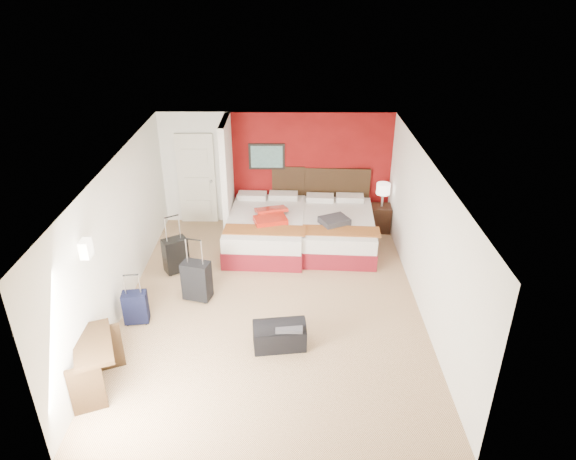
{
  "coord_description": "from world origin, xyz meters",
  "views": [
    {
      "loc": [
        0.3,
        -7.4,
        5.2
      ],
      "look_at": [
        0.27,
        0.8,
        1.0
      ],
      "focal_mm": 32.23,
      "sensor_mm": 36.0,
      "label": 1
    }
  ],
  "objects_px": {
    "suitcase_navy": "(136,309)",
    "duffel_bag": "(279,335)",
    "suitcase_black": "(176,256)",
    "table_lamp": "(383,195)",
    "bed_right": "(337,231)",
    "bed_left": "(266,230)",
    "red_suitcase_open": "(271,215)",
    "desk": "(97,366)",
    "nightstand": "(381,218)",
    "suitcase_charcoal": "(197,282)"
  },
  "relations": [
    {
      "from": "suitcase_navy",
      "to": "duffel_bag",
      "type": "bearing_deg",
      "value": -20.72
    },
    {
      "from": "nightstand",
      "to": "desk",
      "type": "distance_m",
      "value": 6.65
    },
    {
      "from": "bed_right",
      "to": "suitcase_black",
      "type": "relative_size",
      "value": 3.21
    },
    {
      "from": "bed_left",
      "to": "suitcase_charcoal",
      "type": "height_order",
      "value": "suitcase_charcoal"
    },
    {
      "from": "red_suitcase_open",
      "to": "suitcase_charcoal",
      "type": "xyz_separation_m",
      "value": [
        -1.22,
        -1.88,
        -0.37
      ]
    },
    {
      "from": "nightstand",
      "to": "desk",
      "type": "relative_size",
      "value": 0.6
    },
    {
      "from": "duffel_bag",
      "to": "bed_left",
      "type": "bearing_deg",
      "value": 88.56
    },
    {
      "from": "bed_left",
      "to": "table_lamp",
      "type": "bearing_deg",
      "value": 18.12
    },
    {
      "from": "table_lamp",
      "to": "suitcase_navy",
      "type": "height_order",
      "value": "table_lamp"
    },
    {
      "from": "red_suitcase_open",
      "to": "suitcase_black",
      "type": "distance_m",
      "value": 2.06
    },
    {
      "from": "nightstand",
      "to": "bed_right",
      "type": "bearing_deg",
      "value": -142.54
    },
    {
      "from": "bed_left",
      "to": "desk",
      "type": "relative_size",
      "value": 2.31
    },
    {
      "from": "red_suitcase_open",
      "to": "suitcase_navy",
      "type": "distance_m",
      "value": 3.35
    },
    {
      "from": "red_suitcase_open",
      "to": "nightstand",
      "type": "distance_m",
      "value": 2.52
    },
    {
      "from": "bed_left",
      "to": "duffel_bag",
      "type": "distance_m",
      "value": 3.27
    },
    {
      "from": "suitcase_charcoal",
      "to": "desk",
      "type": "relative_size",
      "value": 0.72
    },
    {
      "from": "suitcase_navy",
      "to": "duffel_bag",
      "type": "relative_size",
      "value": 0.68
    },
    {
      "from": "bed_right",
      "to": "suitcase_navy",
      "type": "height_order",
      "value": "bed_right"
    },
    {
      "from": "suitcase_navy",
      "to": "duffel_bag",
      "type": "distance_m",
      "value": 2.4
    },
    {
      "from": "nightstand",
      "to": "table_lamp",
      "type": "bearing_deg",
      "value": 0.0
    },
    {
      "from": "red_suitcase_open",
      "to": "bed_right",
      "type": "bearing_deg",
      "value": -11.9
    },
    {
      "from": "bed_left",
      "to": "desk",
      "type": "height_order",
      "value": "desk"
    },
    {
      "from": "bed_right",
      "to": "duffel_bag",
      "type": "bearing_deg",
      "value": -105.76
    },
    {
      "from": "suitcase_charcoal",
      "to": "red_suitcase_open",
      "type": "bearing_deg",
      "value": 72.53
    },
    {
      "from": "desk",
      "to": "bed_right",
      "type": "bearing_deg",
      "value": 27.19
    },
    {
      "from": "table_lamp",
      "to": "duffel_bag",
      "type": "distance_m",
      "value": 4.5
    },
    {
      "from": "bed_right",
      "to": "duffel_bag",
      "type": "xyz_separation_m",
      "value": [
        -1.14,
        -3.24,
        -0.12
      ]
    },
    {
      "from": "bed_right",
      "to": "table_lamp",
      "type": "distance_m",
      "value": 1.31
    },
    {
      "from": "suitcase_black",
      "to": "duffel_bag",
      "type": "relative_size",
      "value": 0.84
    },
    {
      "from": "nightstand",
      "to": "suitcase_black",
      "type": "bearing_deg",
      "value": -153.31
    },
    {
      "from": "bed_left",
      "to": "table_lamp",
      "type": "distance_m",
      "value": 2.61
    },
    {
      "from": "duffel_bag",
      "to": "suitcase_charcoal",
      "type": "bearing_deg",
      "value": 131.61
    },
    {
      "from": "bed_right",
      "to": "red_suitcase_open",
      "type": "xyz_separation_m",
      "value": [
        -1.37,
        -0.09,
        0.4
      ]
    },
    {
      "from": "red_suitcase_open",
      "to": "table_lamp",
      "type": "relative_size",
      "value": 1.66
    },
    {
      "from": "red_suitcase_open",
      "to": "table_lamp",
      "type": "height_order",
      "value": "table_lamp"
    },
    {
      "from": "bed_right",
      "to": "suitcase_black",
      "type": "bearing_deg",
      "value": -157.43
    },
    {
      "from": "table_lamp",
      "to": "duffel_bag",
      "type": "bearing_deg",
      "value": -118.72
    },
    {
      "from": "red_suitcase_open",
      "to": "duffel_bag",
      "type": "height_order",
      "value": "red_suitcase_open"
    },
    {
      "from": "suitcase_charcoal",
      "to": "suitcase_navy",
      "type": "bearing_deg",
      "value": -127.03
    },
    {
      "from": "table_lamp",
      "to": "duffel_bag",
      "type": "relative_size",
      "value": 0.66
    },
    {
      "from": "nightstand",
      "to": "red_suitcase_open",
      "type": "bearing_deg",
      "value": -158.4
    },
    {
      "from": "nightstand",
      "to": "table_lamp",
      "type": "height_order",
      "value": "table_lamp"
    },
    {
      "from": "suitcase_black",
      "to": "suitcase_navy",
      "type": "relative_size",
      "value": 1.23
    },
    {
      "from": "suitcase_black",
      "to": "bed_left",
      "type": "bearing_deg",
      "value": 0.06
    },
    {
      "from": "bed_right",
      "to": "suitcase_navy",
      "type": "bearing_deg",
      "value": -138.95
    },
    {
      "from": "nightstand",
      "to": "suitcase_navy",
      "type": "height_order",
      "value": "nightstand"
    },
    {
      "from": "bed_right",
      "to": "duffel_bag",
      "type": "height_order",
      "value": "bed_right"
    },
    {
      "from": "red_suitcase_open",
      "to": "table_lamp",
      "type": "bearing_deg",
      "value": 1.98
    },
    {
      "from": "red_suitcase_open",
      "to": "table_lamp",
      "type": "xyz_separation_m",
      "value": [
        2.37,
        0.76,
        0.12
      ]
    },
    {
      "from": "suitcase_navy",
      "to": "duffel_bag",
      "type": "xyz_separation_m",
      "value": [
        2.33,
        -0.59,
        -0.07
      ]
    }
  ]
}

